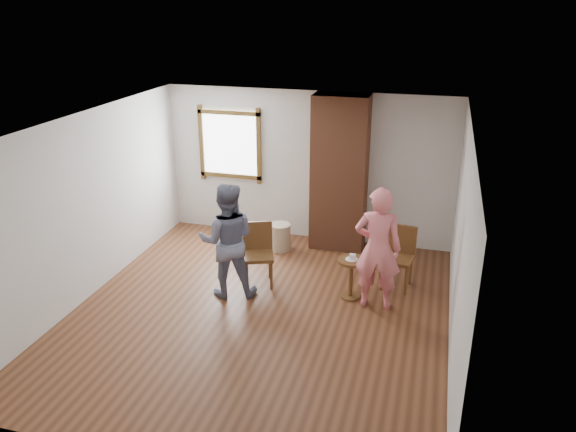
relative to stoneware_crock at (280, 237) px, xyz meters
The scene contains 12 objects.
ground 2.12m from the stoneware_crock, 81.63° to the right, with size 5.50×5.50×0.00m, color brown.
room_shell 2.18m from the stoneware_crock, 80.38° to the right, with size 5.04×5.52×2.62m.
brick_chimney 1.46m from the stoneware_crock, 24.76° to the left, with size 0.90×0.50×2.60m, color brown.
stoneware_crock is the anchor object (origin of this frame).
dark_pot 0.66m from the stoneware_crock, behind, with size 0.14×0.14×0.14m, color black.
dining_chair_left 1.24m from the stoneware_crock, 89.27° to the right, with size 0.56×0.56×0.94m.
dining_chair_right 2.19m from the stoneware_crock, 20.10° to the right, with size 0.49×0.49×0.92m.
side_table 1.94m from the stoneware_crock, 42.25° to the right, with size 0.40×0.40×0.60m.
cake_plate 1.96m from the stoneware_crock, 42.25° to the right, with size 0.18×0.18×0.01m, color white.
cake_slice 1.98m from the stoneware_crock, 42.05° to the right, with size 0.08×0.07×0.06m, color white.
man 1.79m from the stoneware_crock, 99.74° to the right, with size 0.82×0.64×1.68m, color #151639.
person_pink 2.39m from the stoneware_crock, 38.82° to the right, with size 0.64×0.42×1.74m, color #ED767D.
Camera 1 is at (2.15, -6.27, 4.05)m, focal length 35.00 mm.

